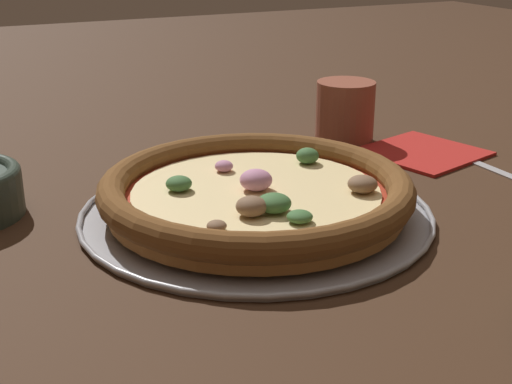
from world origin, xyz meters
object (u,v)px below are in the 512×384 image
at_px(drinking_cup, 345,112).
at_px(napkin, 422,151).
at_px(pizza, 256,192).
at_px(fork, 464,157).
at_px(pizza_tray, 256,213).

bearing_deg(drinking_cup, napkin, -146.87).
distance_m(pizza, drinking_cup, 0.28).
bearing_deg(napkin, fork, -136.65).
relative_size(pizza, napkin, 1.92).
bearing_deg(pizza_tray, drinking_cup, -49.81).
relative_size(pizza_tray, pizza, 1.13).
xyz_separation_m(napkin, fork, (-0.04, -0.03, -0.00)).
relative_size(drinking_cup, fork, 0.43).
distance_m(pizza_tray, pizza, 0.02).
distance_m(pizza_tray, drinking_cup, 0.28).
bearing_deg(drinking_cup, fork, -143.60).
xyz_separation_m(pizza, fork, (0.06, -0.30, -0.02)).
bearing_deg(fork, pizza, 99.48).
distance_m(drinking_cup, fork, 0.16).
height_order(pizza_tray, drinking_cup, drinking_cup).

